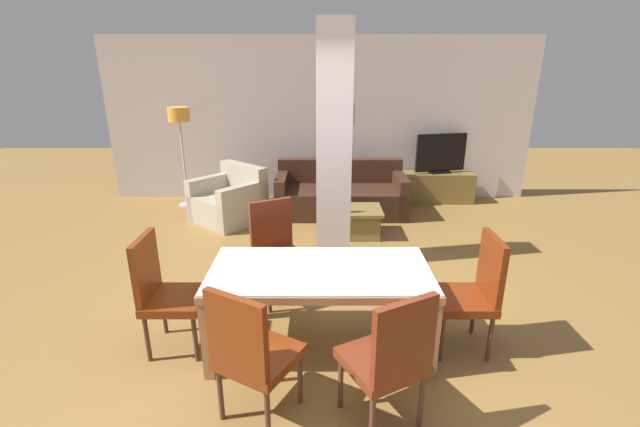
% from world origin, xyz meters
% --- Properties ---
extents(ground_plane, '(18.00, 18.00, 0.00)m').
position_xyz_m(ground_plane, '(0.00, 0.00, 0.00)').
color(ground_plane, olive).
extents(back_wall, '(7.20, 0.09, 2.70)m').
position_xyz_m(back_wall, '(0.00, 4.32, 1.35)').
color(back_wall, beige).
rests_on(back_wall, ground_plane).
extents(divider_pillar, '(0.38, 0.34, 2.70)m').
position_xyz_m(divider_pillar, '(0.15, 1.62, 1.35)').
color(divider_pillar, beige).
rests_on(divider_pillar, ground_plane).
extents(dining_table, '(1.76, 0.86, 0.72)m').
position_xyz_m(dining_table, '(0.00, 0.00, 0.58)').
color(dining_table, '#A27045').
rests_on(dining_table, ground_plane).
extents(dining_chair_far_left, '(0.62, 0.62, 0.99)m').
position_xyz_m(dining_chair_far_left, '(-0.43, 0.85, 0.54)').
color(dining_chair_far_left, maroon).
rests_on(dining_chair_far_left, ground_plane).
extents(dining_chair_near_right, '(0.62, 0.62, 0.99)m').
position_xyz_m(dining_chair_near_right, '(0.43, -0.83, 0.54)').
color(dining_chair_near_right, maroon).
rests_on(dining_chair_near_right, ground_plane).
extents(dining_chair_head_left, '(0.46, 0.46, 0.99)m').
position_xyz_m(dining_chair_head_left, '(-1.26, 0.00, 0.54)').
color(dining_chair_head_left, maroon).
rests_on(dining_chair_head_left, ground_plane).
extents(dining_chair_near_left, '(0.63, 0.63, 0.99)m').
position_xyz_m(dining_chair_near_left, '(-0.44, -0.78, 0.54)').
color(dining_chair_near_left, maroon).
rests_on(dining_chair_near_left, ground_plane).
extents(dining_chair_head_right, '(0.46, 0.46, 0.99)m').
position_xyz_m(dining_chair_head_right, '(1.23, 0.00, 0.54)').
color(dining_chair_head_right, maroon).
rests_on(dining_chair_head_right, ground_plane).
extents(sofa, '(2.01, 0.92, 0.80)m').
position_xyz_m(sofa, '(0.33, 3.45, 0.28)').
color(sofa, '#3A2117').
rests_on(sofa, ground_plane).
extents(armchair, '(1.25, 1.24, 0.82)m').
position_xyz_m(armchair, '(-1.36, 3.10, 0.29)').
color(armchair, '#AA9F87').
rests_on(armchair, ground_plane).
extents(coffee_table, '(0.76, 0.58, 0.39)m').
position_xyz_m(coffee_table, '(0.46, 2.48, 0.20)').
color(coffee_table, olive).
rests_on(coffee_table, ground_plane).
extents(bottle, '(0.07, 0.07, 0.24)m').
position_xyz_m(bottle, '(0.38, 2.34, 0.48)').
color(bottle, '#B2B7BC').
rests_on(bottle, coffee_table).
extents(tv_stand, '(1.17, 0.40, 0.51)m').
position_xyz_m(tv_stand, '(2.02, 4.04, 0.25)').
color(tv_stand, brown).
rests_on(tv_stand, ground_plane).
extents(tv_screen, '(0.87, 0.27, 0.66)m').
position_xyz_m(tv_screen, '(2.02, 4.04, 0.83)').
color(tv_screen, black).
rests_on(tv_screen, tv_stand).
extents(floor_lamp, '(0.34, 0.34, 1.61)m').
position_xyz_m(floor_lamp, '(-2.23, 3.83, 1.36)').
color(floor_lamp, '#B7B7BC').
rests_on(floor_lamp, ground_plane).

